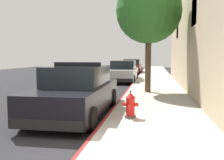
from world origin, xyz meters
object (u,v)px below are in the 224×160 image
parked_car_dark_far (132,67)px  fire_hydrant (130,105)px  parked_car_silver_ahead (124,72)px  street_tree (149,11)px  police_cruiser (77,92)px

parked_car_dark_far → fire_hydrant: parked_car_dark_far is taller
parked_car_silver_ahead → fire_hydrant: bearing=-82.4°
parked_car_silver_ahead → street_tree: bearing=-73.3°
parked_car_silver_ahead → street_tree: street_tree is taller
parked_car_silver_ahead → street_tree: size_ratio=0.90×
parked_car_dark_far → parked_car_silver_ahead: bearing=-89.1°
fire_hydrant → street_tree: (0.36, 5.36, 3.48)m
parked_car_silver_ahead → fire_hydrant: parked_car_silver_ahead is taller
parked_car_silver_ahead → parked_car_dark_far: 9.43m
parked_car_silver_ahead → police_cruiser: bearing=-91.0°
fire_hydrant → street_tree: street_tree is taller
parked_car_silver_ahead → fire_hydrant: size_ratio=6.37×
fire_hydrant → police_cruiser: bearing=156.6°
police_cruiser → fire_hydrant: bearing=-23.4°
fire_hydrant → parked_car_silver_ahead: bearing=97.6°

